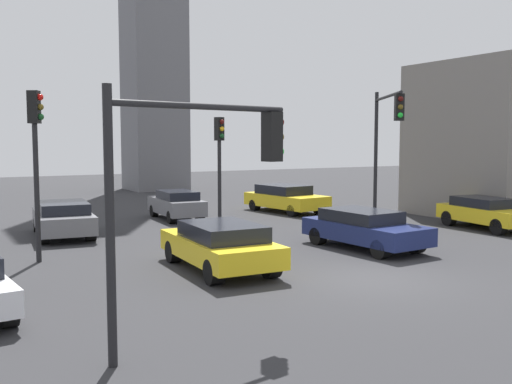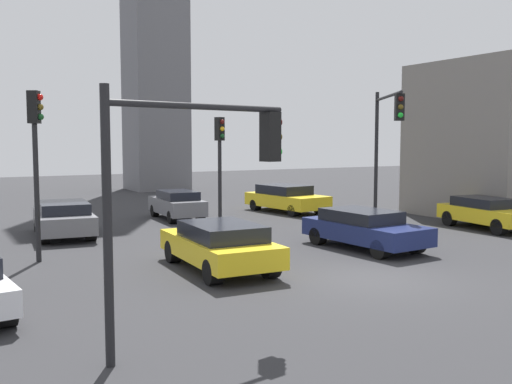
{
  "view_description": "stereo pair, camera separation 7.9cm",
  "coord_description": "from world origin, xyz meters",
  "px_view_note": "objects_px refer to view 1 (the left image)",
  "views": [
    {
      "loc": [
        -10.64,
        -12.09,
        3.82
      ],
      "look_at": [
        0.06,
        6.5,
        1.91
      ],
      "focal_mm": 41.0,
      "sensor_mm": 36.0,
      "label": 1
    },
    {
      "loc": [
        -10.57,
        -12.13,
        3.82
      ],
      "look_at": [
        0.06,
        6.5,
        1.91
      ],
      "focal_mm": 41.0,
      "sensor_mm": 36.0,
      "label": 2
    }
  ],
  "objects_px": {
    "car_4": "(364,228)",
    "car_6": "(176,204)",
    "traffic_light_2": "(220,151)",
    "car_1": "(63,218)",
    "traffic_light_1": "(386,130)",
    "car_0": "(220,244)",
    "car_3": "(285,198)",
    "traffic_light_3": "(36,144)",
    "car_5": "(485,212)",
    "traffic_light_4": "(202,164)"
  },
  "relations": [
    {
      "from": "car_4",
      "to": "car_6",
      "type": "bearing_deg",
      "value": -168.47
    },
    {
      "from": "car_3",
      "to": "car_5",
      "type": "distance_m",
      "value": 10.24
    },
    {
      "from": "traffic_light_1",
      "to": "traffic_light_4",
      "type": "height_order",
      "value": "traffic_light_1"
    },
    {
      "from": "car_0",
      "to": "car_3",
      "type": "relative_size",
      "value": 0.98
    },
    {
      "from": "traffic_light_1",
      "to": "car_5",
      "type": "distance_m",
      "value": 5.73
    },
    {
      "from": "traffic_light_3",
      "to": "car_4",
      "type": "xyz_separation_m",
      "value": [
        10.35,
        -3.31,
        -2.97
      ]
    },
    {
      "from": "car_1",
      "to": "traffic_light_4",
      "type": "bearing_deg",
      "value": -175.29
    },
    {
      "from": "traffic_light_3",
      "to": "car_5",
      "type": "xyz_separation_m",
      "value": [
        17.85,
        -2.39,
        -2.97
      ]
    },
    {
      "from": "car_1",
      "to": "traffic_light_1",
      "type": "bearing_deg",
      "value": -108.48
    },
    {
      "from": "traffic_light_1",
      "to": "car_4",
      "type": "xyz_separation_m",
      "value": [
        -3.25,
        -2.55,
        -3.49
      ]
    },
    {
      "from": "car_1",
      "to": "car_3",
      "type": "bearing_deg",
      "value": -73.16
    },
    {
      "from": "car_0",
      "to": "traffic_light_3",
      "type": "bearing_deg",
      "value": 51.75
    },
    {
      "from": "car_3",
      "to": "traffic_light_4",
      "type": "bearing_deg",
      "value": -44.04
    },
    {
      "from": "traffic_light_2",
      "to": "traffic_light_4",
      "type": "distance_m",
      "value": 14.39
    },
    {
      "from": "car_3",
      "to": "car_5",
      "type": "bearing_deg",
      "value": 17.27
    },
    {
      "from": "traffic_light_3",
      "to": "car_3",
      "type": "height_order",
      "value": "traffic_light_3"
    },
    {
      "from": "traffic_light_2",
      "to": "car_5",
      "type": "relative_size",
      "value": 1.09
    },
    {
      "from": "traffic_light_1",
      "to": "car_0",
      "type": "relative_size",
      "value": 1.23
    },
    {
      "from": "traffic_light_3",
      "to": "car_4",
      "type": "relative_size",
      "value": 1.12
    },
    {
      "from": "traffic_light_3",
      "to": "car_1",
      "type": "relative_size",
      "value": 1.09
    },
    {
      "from": "traffic_light_2",
      "to": "car_1",
      "type": "bearing_deg",
      "value": -110.58
    },
    {
      "from": "traffic_light_2",
      "to": "car_4",
      "type": "height_order",
      "value": "traffic_light_2"
    },
    {
      "from": "traffic_light_4",
      "to": "car_3",
      "type": "relative_size",
      "value": 0.96
    },
    {
      "from": "traffic_light_1",
      "to": "traffic_light_2",
      "type": "distance_m",
      "value": 7.05
    },
    {
      "from": "traffic_light_1",
      "to": "traffic_light_3",
      "type": "bearing_deg",
      "value": -63.13
    },
    {
      "from": "car_6",
      "to": "traffic_light_1",
      "type": "bearing_deg",
      "value": -138.89
    },
    {
      "from": "car_0",
      "to": "car_4",
      "type": "xyz_separation_m",
      "value": [
        5.93,
        0.55,
        -0.03
      ]
    },
    {
      "from": "traffic_light_4",
      "to": "car_5",
      "type": "bearing_deg",
      "value": 12.37
    },
    {
      "from": "traffic_light_3",
      "to": "car_3",
      "type": "bearing_deg",
      "value": 58.42
    },
    {
      "from": "car_1",
      "to": "car_6",
      "type": "bearing_deg",
      "value": -61.03
    },
    {
      "from": "car_4",
      "to": "car_5",
      "type": "xyz_separation_m",
      "value": [
        7.5,
        0.92,
        0.0
      ]
    },
    {
      "from": "car_6",
      "to": "car_4",
      "type": "bearing_deg",
      "value": -161.36
    },
    {
      "from": "traffic_light_2",
      "to": "traffic_light_3",
      "type": "bearing_deg",
      "value": -76.98
    },
    {
      "from": "traffic_light_1",
      "to": "car_6",
      "type": "xyz_separation_m",
      "value": [
        -6.08,
        7.88,
        -3.48
      ]
    },
    {
      "from": "car_0",
      "to": "car_1",
      "type": "height_order",
      "value": "car_0"
    },
    {
      "from": "traffic_light_2",
      "to": "car_3",
      "type": "bearing_deg",
      "value": 110.92
    },
    {
      "from": "car_0",
      "to": "car_1",
      "type": "relative_size",
      "value": 0.99
    },
    {
      "from": "traffic_light_2",
      "to": "car_1",
      "type": "height_order",
      "value": "traffic_light_2"
    },
    {
      "from": "traffic_light_1",
      "to": "car_5",
      "type": "relative_size",
      "value": 1.35
    },
    {
      "from": "traffic_light_3",
      "to": "car_6",
      "type": "relative_size",
      "value": 1.29
    },
    {
      "from": "traffic_light_2",
      "to": "car_1",
      "type": "relative_size",
      "value": 0.98
    },
    {
      "from": "traffic_light_4",
      "to": "car_3",
      "type": "xyz_separation_m",
      "value": [
        12.27,
        16.17,
        -2.63
      ]
    },
    {
      "from": "traffic_light_3",
      "to": "car_4",
      "type": "height_order",
      "value": "traffic_light_3"
    },
    {
      "from": "car_0",
      "to": "car_1",
      "type": "bearing_deg",
      "value": 20.64
    },
    {
      "from": "traffic_light_4",
      "to": "car_5",
      "type": "relative_size",
      "value": 1.08
    },
    {
      "from": "traffic_light_1",
      "to": "car_5",
      "type": "height_order",
      "value": "traffic_light_1"
    },
    {
      "from": "car_4",
      "to": "car_5",
      "type": "relative_size",
      "value": 1.08
    },
    {
      "from": "car_4",
      "to": "traffic_light_2",
      "type": "bearing_deg",
      "value": -165.22
    },
    {
      "from": "traffic_light_2",
      "to": "car_6",
      "type": "distance_m",
      "value": 4.49
    },
    {
      "from": "traffic_light_1",
      "to": "car_1",
      "type": "xyz_separation_m",
      "value": [
        -11.9,
        5.41,
        -3.48
      ]
    }
  ]
}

